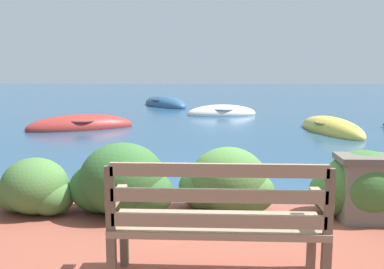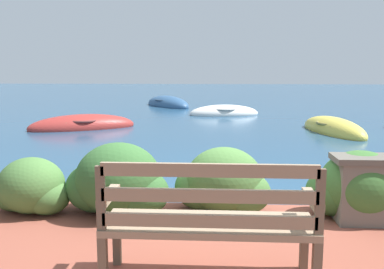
% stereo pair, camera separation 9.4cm
% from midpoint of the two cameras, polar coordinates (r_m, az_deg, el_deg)
% --- Properties ---
extents(ground_plane, '(80.00, 80.00, 0.00)m').
position_cam_midpoint_polar(ground_plane, '(5.06, 0.22, -11.50)').
color(ground_plane, navy).
extents(park_bench, '(1.54, 0.48, 0.93)m').
position_cam_midpoint_polar(park_bench, '(3.10, 3.16, -11.21)').
color(park_bench, brown).
rests_on(park_bench, patio_terrace).
extents(hedge_clump_left, '(0.89, 0.64, 0.60)m').
position_cam_midpoint_polar(hedge_clump_left, '(4.91, -20.19, -6.82)').
color(hedge_clump_left, '#426B33').
rests_on(hedge_clump_left, patio_terrace).
extents(hedge_clump_centre, '(1.13, 0.82, 0.77)m').
position_cam_midpoint_polar(hedge_clump_centre, '(4.62, -9.35, -6.43)').
color(hedge_clump_centre, '#2D5628').
rests_on(hedge_clump_centre, patio_terrace).
extents(hedge_clump_right, '(1.04, 0.75, 0.71)m').
position_cam_midpoint_polar(hedge_clump_right, '(4.65, 4.69, -6.57)').
color(hedge_clump_right, '#426B33').
rests_on(hedge_clump_right, patio_terrace).
extents(hedge_clump_far_right, '(1.04, 0.75, 0.71)m').
position_cam_midpoint_polar(hedge_clump_far_right, '(4.79, 21.82, -6.74)').
color(hedge_clump_far_right, '#38662D').
rests_on(hedge_clump_far_right, patio_terrace).
extents(rowboat_nearest, '(1.60, 3.05, 0.74)m').
position_cam_midpoint_polar(rowboat_nearest, '(12.29, 18.51, 0.54)').
color(rowboat_nearest, '#DBC64C').
rests_on(rowboat_nearest, ground_plane).
extents(rowboat_mid, '(3.19, 2.30, 0.73)m').
position_cam_midpoint_polar(rowboat_mid, '(12.79, -14.18, 1.05)').
color(rowboat_mid, '#9E2D28').
rests_on(rowboat_mid, ground_plane).
extents(rowboat_far, '(2.73, 1.55, 0.67)m').
position_cam_midpoint_polar(rowboat_far, '(15.97, 4.46, 2.83)').
color(rowboat_far, silver).
rests_on(rowboat_far, ground_plane).
extents(rowboat_outer, '(2.77, 3.24, 0.83)m').
position_cam_midpoint_polar(rowboat_outer, '(19.49, -3.13, 3.99)').
color(rowboat_outer, '#2D517A').
rests_on(rowboat_outer, ground_plane).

